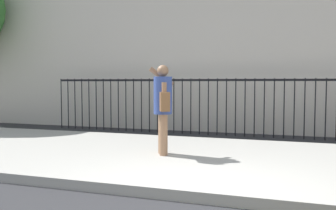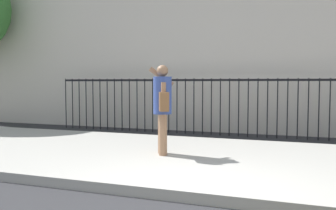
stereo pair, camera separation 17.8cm
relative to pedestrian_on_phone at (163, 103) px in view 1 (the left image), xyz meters
name	(u,v)px [view 1 (the left image)]	position (x,y,z in m)	size (l,w,h in m)	color
ground_plane	(196,204)	(1.16, -2.08, -1.11)	(60.00, 60.00, 0.00)	#28282B
sidewalk	(227,161)	(1.16, 0.12, -1.04)	(28.00, 4.40, 0.15)	#9E9B93
iron_fence	(250,99)	(1.16, 3.82, -0.09)	(12.03, 0.04, 1.60)	black
pedestrian_on_phone	(163,103)	(0.00, 0.00, 0.00)	(0.57, 0.72, 1.66)	#936B4C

